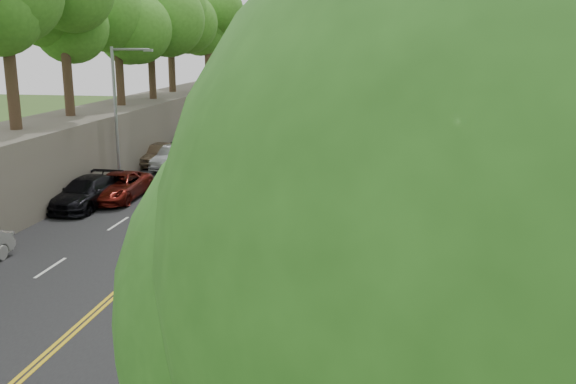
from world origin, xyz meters
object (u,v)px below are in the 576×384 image
(car_2, at_px, (118,186))
(person_far, at_px, (361,143))
(streetlight, at_px, (119,106))
(construction_barrel, at_px, (355,172))
(painter_0, at_px, (284,246))
(signpost, at_px, (244,258))
(concrete_block, at_px, (327,290))

(car_2, relative_size, person_far, 3.25)
(streetlight, distance_m, car_2, 5.50)
(construction_barrel, relative_size, painter_0, 0.52)
(streetlight, height_order, painter_0, streetlight)
(streetlight, xyz_separation_m, car_2, (1.33, -3.65, -3.89))
(streetlight, bearing_deg, signpost, -55.92)
(signpost, distance_m, person_far, 29.83)
(streetlight, height_order, signpost, streetlight)
(signpost, distance_m, construction_barrel, 20.87)
(streetlight, distance_m, concrete_block, 21.12)
(painter_0, bearing_deg, person_far, -16.89)
(streetlight, bearing_deg, concrete_block, -47.83)
(signpost, height_order, concrete_block, signpost)
(car_2, bearing_deg, painter_0, -40.38)
(streetlight, xyz_separation_m, construction_barrel, (13.46, 3.71, -4.18))
(concrete_block, bearing_deg, car_2, 137.08)
(streetlight, height_order, car_2, streetlight)
(construction_barrel, height_order, painter_0, painter_0)
(concrete_block, distance_m, person_far, 28.09)
(concrete_block, bearing_deg, streetlight, 132.17)
(concrete_block, bearing_deg, construction_barrel, 91.29)
(streetlight, relative_size, painter_0, 5.05)
(signpost, distance_m, car_2, 16.85)
(construction_barrel, relative_size, concrete_block, 0.77)
(streetlight, xyz_separation_m, concrete_block, (13.89, -15.34, -4.23))
(concrete_block, distance_m, car_2, 17.16)
(signpost, height_order, car_2, signpost)
(car_2, distance_m, person_far, 20.28)
(concrete_block, height_order, car_2, car_2)
(signpost, distance_m, concrete_block, 3.30)
(construction_barrel, xyz_separation_m, car_2, (-12.14, -7.36, 0.29))
(construction_barrel, height_order, person_far, person_far)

